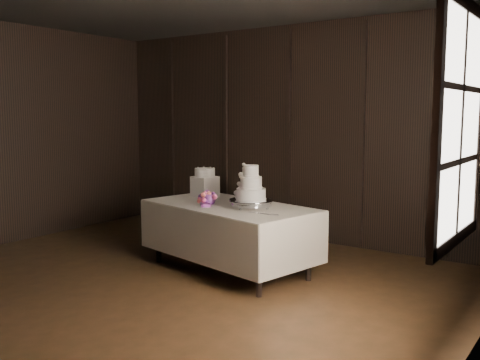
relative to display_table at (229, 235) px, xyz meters
name	(u,v)px	position (x,y,z in m)	size (l,w,h in m)	color
room	(91,145)	(-0.28, -1.67, 1.08)	(6.08, 7.08, 3.08)	black
window	(462,125)	(2.69, -1.17, 1.28)	(0.06, 1.16, 1.56)	black
display_table	(229,235)	(0.00, 0.00, 0.00)	(2.16, 1.43, 0.76)	beige
cake_stand	(251,204)	(0.32, -0.04, 0.39)	(0.48, 0.48, 0.09)	silver
wedding_cake	(248,186)	(0.30, -0.05, 0.58)	(0.35, 0.32, 0.38)	white
bouquet	(208,199)	(-0.22, -0.10, 0.41)	(0.29, 0.39, 0.19)	#E14E83
box_pedestal	(205,187)	(-0.59, 0.31, 0.47)	(0.26, 0.26, 0.25)	white
small_cake	(205,172)	(-0.59, 0.31, 0.64)	(0.25, 0.25, 0.10)	white
cake_knife	(259,213)	(0.58, -0.27, 0.35)	(0.37, 0.02, 0.01)	silver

